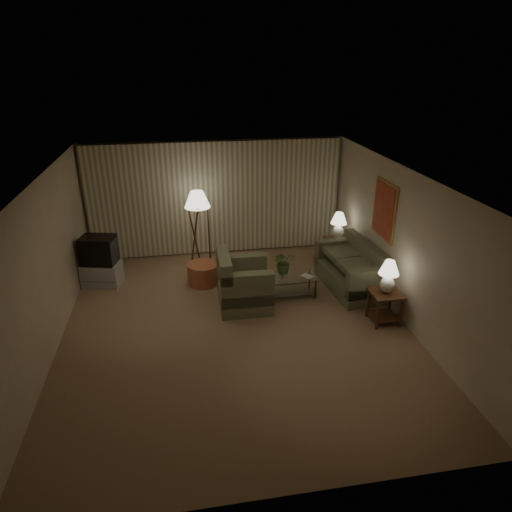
{
  "coord_description": "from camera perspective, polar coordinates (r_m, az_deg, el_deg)",
  "views": [
    {
      "loc": [
        -0.83,
        -6.91,
        4.46
      ],
      "look_at": [
        0.47,
        0.6,
        1.08
      ],
      "focal_mm": 32.0,
      "sensor_mm": 36.0,
      "label": 1
    }
  ],
  "objects": [
    {
      "name": "room_shell",
      "position": [
        8.88,
        -3.85,
        6.12
      ],
      "size": [
        6.04,
        7.02,
        2.72
      ],
      "color": "beige",
      "rests_on": "ground"
    },
    {
      "name": "tv_cabinet",
      "position": [
        10.07,
        -18.69,
        -2.11
      ],
      "size": [
        0.99,
        0.84,
        0.5
      ],
      "primitive_type": "cube",
      "rotation": [
        0.0,
        0.0,
        -0.24
      ],
      "color": "#AAAAAC",
      "rests_on": "ground"
    },
    {
      "name": "side_table_far",
      "position": [
        10.64,
        10.07,
        1.17
      ],
      "size": [
        0.55,
        0.46,
        0.6
      ],
      "color": "#381D0F",
      "rests_on": "ground"
    },
    {
      "name": "side_table_near",
      "position": [
        8.49,
        15.81,
        -5.52
      ],
      "size": [
        0.54,
        0.54,
        0.6
      ],
      "color": "#381D0F",
      "rests_on": "ground"
    },
    {
      "name": "floor_lamp",
      "position": [
        10.27,
        -7.18,
        3.55
      ],
      "size": [
        0.57,
        0.57,
        1.74
      ],
      "color": "#381D0F",
      "rests_on": "ground"
    },
    {
      "name": "vase",
      "position": [
        9.01,
        3.47,
        -2.25
      ],
      "size": [
        0.18,
        0.18,
        0.15
      ],
      "primitive_type": "imported",
      "rotation": [
        0.0,
        0.0,
        0.28
      ],
      "color": "silver",
      "rests_on": "coffee_table"
    },
    {
      "name": "armchair",
      "position": [
        8.69,
        -1.44,
        -3.67
      ],
      "size": [
        1.05,
        1.0,
        0.86
      ],
      "rotation": [
        0.0,
        0.0,
        1.56
      ],
      "color": "#7A7F59",
      "rests_on": "ground"
    },
    {
      "name": "table_lamp_near",
      "position": [
        8.24,
        16.24,
        -2.17
      ],
      "size": [
        0.36,
        0.36,
        0.61
      ],
      "color": "white",
      "rests_on": "side_table_near"
    },
    {
      "name": "ground",
      "position": [
        8.26,
        -2.52,
        -8.74
      ],
      "size": [
        7.0,
        7.0,
        0.0
      ],
      "primitive_type": "plane",
      "color": "#7E6245",
      "rests_on": "ground"
    },
    {
      "name": "flowers",
      "position": [
        8.88,
        3.52,
        -0.47
      ],
      "size": [
        0.47,
        0.43,
        0.47
      ],
      "primitive_type": "imported",
      "rotation": [
        0.0,
        0.0,
        0.16
      ],
      "color": "#4C7232",
      "rests_on": "vase"
    },
    {
      "name": "coffee_table",
      "position": [
        9.14,
        4.35,
        -3.38
      ],
      "size": [
        1.05,
        0.57,
        0.41
      ],
      "color": "silver",
      "rests_on": "ground"
    },
    {
      "name": "ottoman",
      "position": [
        9.68,
        -6.58,
        -2.19
      ],
      "size": [
        0.67,
        0.67,
        0.44
      ],
      "primitive_type": "cylinder",
      "rotation": [
        0.0,
        0.0,
        0.0
      ],
      "color": "#A76238",
      "rests_on": "ground"
    },
    {
      "name": "table_lamp_far",
      "position": [
        10.44,
        10.29,
        4.03
      ],
      "size": [
        0.36,
        0.36,
        0.63
      ],
      "color": "white",
      "rests_on": "side_table_far"
    },
    {
      "name": "crt_tv",
      "position": [
        9.86,
        -19.1,
        0.71
      ],
      "size": [
        0.9,
        0.79,
        0.58
      ],
      "primitive_type": "cube",
      "rotation": [
        0.0,
        0.0,
        -0.24
      ],
      "color": "black",
      "rests_on": "tv_cabinet"
    },
    {
      "name": "sofa",
      "position": [
        9.54,
        11.66,
        -1.87
      ],
      "size": [
        1.89,
        1.17,
        0.77
      ],
      "rotation": [
        0.0,
        0.0,
        -1.48
      ],
      "color": "#7A7F59",
      "rests_on": "ground"
    },
    {
      "name": "book",
      "position": [
        9.04,
        6.07,
        -2.7
      ],
      "size": [
        0.27,
        0.29,
        0.02
      ],
      "primitive_type": "imported",
      "rotation": [
        0.0,
        0.0,
        0.61
      ],
      "color": "olive",
      "rests_on": "coffee_table"
    }
  ]
}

